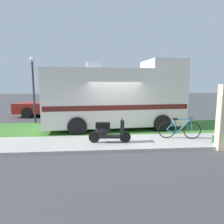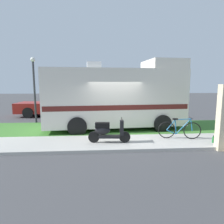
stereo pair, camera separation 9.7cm
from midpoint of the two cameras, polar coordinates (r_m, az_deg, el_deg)
name	(u,v)px [view 1 (the left image)]	position (r m, az deg, el deg)	size (l,w,h in m)	color
ground_plane	(116,136)	(9.21, 1.00, -7.04)	(80.00, 80.00, 0.00)	#424244
sidewalk	(120,143)	(8.05, 1.87, -8.87)	(24.00, 2.00, 0.12)	#ADAAA3
grass_strip	(114,128)	(10.65, 0.18, -4.71)	(24.00, 3.40, 0.08)	#3D752D
motorhome_rv	(116,97)	(10.48, 0.96, 4.46)	(7.29, 3.04, 3.64)	silver
scooter	(108,131)	(7.77, -1.49, -5.54)	(1.66, 0.50, 0.97)	black
bicycle	(179,129)	(8.80, 18.56, -4.76)	(1.73, 0.53, 0.91)	black
pickup_truck_near	(59,104)	(15.31, -15.13, 2.37)	(5.22, 2.33, 1.75)	maroon
bottle_green	(213,139)	(8.79, 26.85, -7.06)	(0.08, 0.08, 0.29)	#19722D
street_lamp_post	(33,83)	(13.01, -21.97, 7.70)	(0.28, 0.28, 3.99)	#333338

